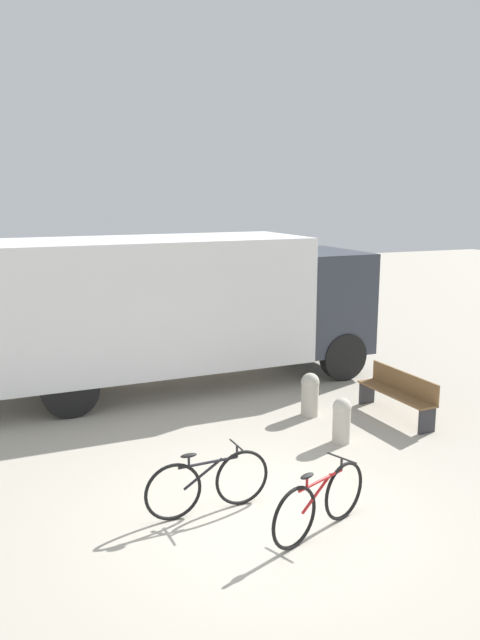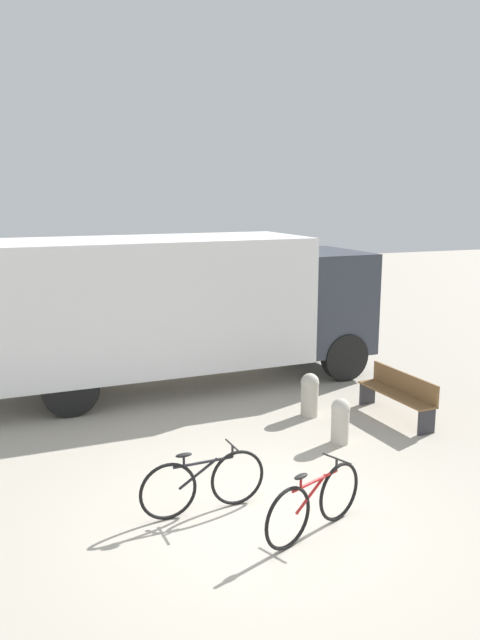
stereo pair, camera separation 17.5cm
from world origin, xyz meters
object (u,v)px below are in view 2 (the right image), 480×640
object	(u,v)px
delivery_truck	(181,303)
bicycle_near	(203,483)
bicycle_middle	(314,503)
bollard_near_bench	(340,419)
park_bench	(399,393)
bollard_far_bench	(310,393)

from	to	relation	value
delivery_truck	bicycle_near	bearing A→B (deg)	-104.52
delivery_truck	bicycle_middle	distance (m)	6.61
bollard_near_bench	park_bench	bearing A→B (deg)	23.05
bicycle_near	bollard_far_bench	size ratio (longest dim) A/B	2.10
bicycle_near	bicycle_middle	world-z (taller)	same
bicycle_middle	delivery_truck	bearing A→B (deg)	66.15
bicycle_near	bollard_near_bench	size ratio (longest dim) A/B	2.23
park_bench	bollard_far_bench	bearing A→B (deg)	62.76
park_bench	bollard_far_bench	size ratio (longest dim) A/B	2.25
park_bench	bollard_near_bench	bearing A→B (deg)	109.61
bollard_near_bench	bicycle_middle	bearing A→B (deg)	-125.62
park_bench	bicycle_near	distance (m)	4.85
delivery_truck	bollard_near_bench	distance (m)	4.60
bicycle_middle	bollard_far_bench	bearing A→B (deg)	41.15
bicycle_near	bicycle_middle	distance (m)	1.47
delivery_truck	bollard_far_bench	size ratio (longest dim) A/B	10.25
bicycle_near	bicycle_middle	size ratio (longest dim) A/B	1.07
bicycle_middle	bollard_far_bench	world-z (taller)	bicycle_middle
delivery_truck	bicycle_middle	bearing A→B (deg)	-93.05
bicycle_middle	bollard_near_bench	bearing A→B (deg)	31.55
delivery_truck	park_bench	world-z (taller)	delivery_truck
bicycle_middle	park_bench	bearing A→B (deg)	19.88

